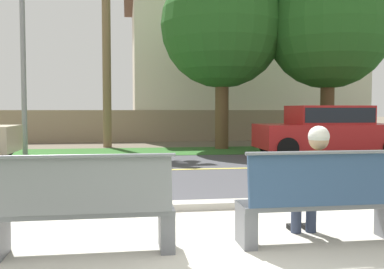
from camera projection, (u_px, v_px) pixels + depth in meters
ground_plane at (157, 163)px, 11.85m from camera, size 140.00×140.00×0.00m
sidewalk_pavement at (210, 254)px, 4.35m from camera, size 44.00×3.60×0.01m
curb_edge at (185, 206)px, 6.27m from camera, size 44.00×0.30×0.11m
street_asphalt at (162, 170)px, 10.37m from camera, size 52.00×8.00×0.01m
road_centre_line at (162, 170)px, 10.37m from camera, size 48.00×0.14×0.01m
far_verge_grass at (151, 151)px, 14.94m from camera, size 48.00×2.80×0.02m
bench_left at (83, 210)px, 4.26m from camera, size 1.76×0.48×1.01m
bench_right at (323, 202)px, 4.62m from camera, size 1.76×0.48×1.01m
seated_person_olive at (314, 179)px, 4.77m from camera, size 0.52×0.68×1.25m
car_red_far at (328, 128)px, 13.46m from camera, size 4.30×1.86×1.54m
streetlamp at (24, 23)px, 13.92m from camera, size 0.24×2.10×7.31m
shade_tree_far_left at (227, 17)px, 15.69m from camera, size 4.40×4.40×7.25m
shade_tree_left at (334, 17)px, 15.32m from camera, size 4.32×4.32×7.12m
garden_wall at (144, 126)px, 19.58m from camera, size 13.00×0.36×1.40m
house_across_street at (240, 66)px, 23.33m from camera, size 12.12×6.91×7.40m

